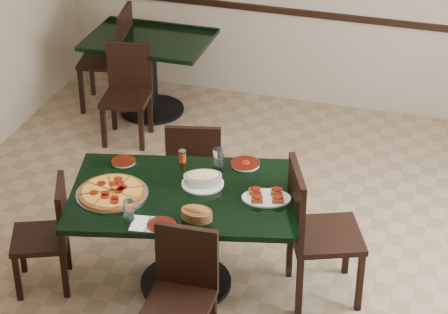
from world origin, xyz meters
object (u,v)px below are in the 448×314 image
(back_table, at_px, (150,60))
(chair_right, at_px, (313,226))
(bruschetta_platter, at_px, (266,196))
(chair_far, at_px, (195,166))
(main_table, at_px, (184,216))
(back_chair_near, at_px, (128,88))
(chair_left, at_px, (50,231))
(pepperoni_pizza, at_px, (112,192))
(lasagna_casserole, at_px, (203,179))
(bread_basket, at_px, (197,213))
(back_chair_left, at_px, (115,52))
(chair_near, at_px, (183,287))

(back_table, relative_size, chair_right, 1.13)
(chair_right, relative_size, bruschetta_platter, 2.72)
(chair_far, bearing_deg, main_table, 90.35)
(main_table, bearing_deg, back_chair_near, 108.51)
(back_table, distance_m, chair_left, 2.65)
(main_table, height_order, chair_left, chair_left)
(pepperoni_pizza, distance_m, lasagna_casserole, 0.60)
(chair_far, distance_m, bread_basket, 1.13)
(chair_left, bearing_deg, main_table, 83.20)
(back_table, distance_m, chair_far, 1.89)
(pepperoni_pizza, bearing_deg, chair_left, -167.36)
(chair_right, xyz_separation_m, pepperoni_pizza, (-1.26, -0.32, 0.21))
(chair_right, height_order, back_chair_near, chair_right)
(bread_basket, bearing_deg, back_table, 120.54)
(chair_left, relative_size, pepperoni_pizza, 1.69)
(chair_left, xyz_separation_m, back_chair_left, (-0.67, 2.64, 0.11))
(chair_right, height_order, bread_basket, chair_right)
(back_table, relative_size, chair_left, 1.40)
(back_table, distance_m, chair_near, 3.26)
(main_table, height_order, pepperoni_pizza, pepperoni_pizza)
(chair_far, relative_size, bruschetta_platter, 2.38)
(back_table, relative_size, back_chair_left, 1.14)
(chair_near, relative_size, pepperoni_pizza, 1.78)
(back_chair_near, xyz_separation_m, back_chair_left, (-0.35, 0.52, 0.08))
(lasagna_casserole, distance_m, bread_basket, 0.40)
(back_table, bearing_deg, pepperoni_pizza, -74.15)
(chair_near, relative_size, back_chair_left, 0.86)
(chair_near, height_order, lasagna_casserole, lasagna_casserole)
(chair_far, relative_size, back_chair_near, 1.01)
(bruschetta_platter, bearing_deg, lasagna_casserole, 160.04)
(main_table, bearing_deg, chair_left, -177.57)
(main_table, height_order, chair_near, chair_near)
(bruschetta_platter, bearing_deg, chair_near, -130.90)
(main_table, distance_m, bruschetta_platter, 0.58)
(back_chair_left, xyz_separation_m, bruschetta_platter, (2.07, -2.30, 0.22))
(bread_basket, bearing_deg, pepperoni_pizza, 174.19)
(back_table, distance_m, pepperoni_pizza, 2.65)
(chair_near, xyz_separation_m, pepperoni_pizza, (-0.63, 0.42, 0.30))
(main_table, height_order, back_table, same)
(chair_far, relative_size, chair_right, 0.87)
(chair_near, distance_m, lasagna_casserole, 0.79)
(chair_far, xyz_separation_m, pepperoni_pizza, (-0.24, -0.93, 0.29))
(chair_far, bearing_deg, chair_near, 92.44)
(bread_basket, relative_size, bruschetta_platter, 0.58)
(back_chair_left, distance_m, pepperoni_pizza, 2.78)
(main_table, relative_size, back_chair_near, 1.94)
(lasagna_casserole, bearing_deg, back_chair_near, 104.12)
(chair_near, xyz_separation_m, chair_right, (0.64, 0.74, 0.09))
(main_table, distance_m, pepperoni_pizza, 0.50)
(chair_right, xyz_separation_m, chair_left, (-1.70, -0.42, -0.12))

